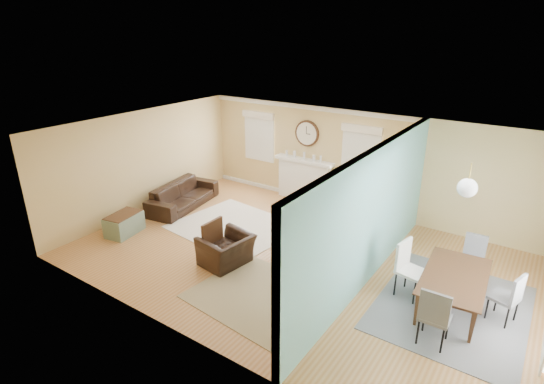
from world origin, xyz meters
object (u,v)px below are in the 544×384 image
at_px(eames_chair, 226,250).
at_px(credenza, 375,230).
at_px(sofa, 183,195).
at_px(dining_table, 455,292).
at_px(green_chair, 359,213).

height_order(eames_chair, credenza, credenza).
bearing_deg(sofa, credenza, -91.28).
height_order(credenza, dining_table, credenza).
xyz_separation_m(eames_chair, credenza, (2.18, 2.35, 0.09)).
xyz_separation_m(green_chair, dining_table, (2.66, -2.16, 0.01)).
relative_size(eames_chair, dining_table, 0.54).
bearing_deg(green_chair, eames_chair, 83.51).
bearing_deg(green_chair, credenza, 147.73).
bearing_deg(dining_table, sofa, 81.72).
relative_size(eames_chair, credenza, 0.65).
distance_m(eames_chair, green_chair, 3.53).
height_order(sofa, credenza, credenza).
distance_m(eames_chair, dining_table, 4.25).
xyz_separation_m(green_chair, credenza, (0.73, -0.88, 0.10)).
xyz_separation_m(eames_chair, dining_table, (4.11, 1.07, -0.00)).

